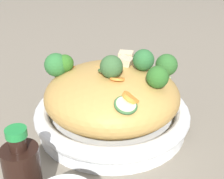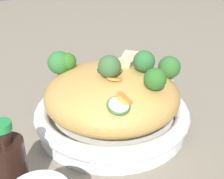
% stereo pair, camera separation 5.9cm
% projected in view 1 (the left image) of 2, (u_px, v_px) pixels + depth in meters
% --- Properties ---
extents(ground_plane, '(3.00, 3.00, 0.00)m').
position_uv_depth(ground_plane, '(112.00, 126.00, 0.63)').
color(ground_plane, '#756C5D').
extents(serving_bowl, '(0.31, 0.31, 0.05)m').
position_uv_depth(serving_bowl, '(112.00, 115.00, 0.62)').
color(serving_bowl, white).
rests_on(serving_bowl, ground_plane).
extents(noodle_heap, '(0.27, 0.27, 0.12)m').
position_uv_depth(noodle_heap, '(112.00, 94.00, 0.60)').
color(noodle_heap, '#B78C46').
rests_on(noodle_heap, serving_bowl).
extents(broccoli_florets, '(0.22, 0.25, 0.08)m').
position_uv_depth(broccoli_florets, '(116.00, 66.00, 0.58)').
color(broccoli_florets, '#A4BB7C').
rests_on(broccoli_florets, serving_bowl).
extents(carrot_coins, '(0.11, 0.20, 0.03)m').
position_uv_depth(carrot_coins, '(111.00, 76.00, 0.56)').
color(carrot_coins, orange).
rests_on(carrot_coins, serving_bowl).
extents(zucchini_slices, '(0.15, 0.15, 0.04)m').
position_uv_depth(zucchini_slices, '(117.00, 75.00, 0.56)').
color(zucchini_slices, beige).
rests_on(zucchini_slices, serving_bowl).
extents(chicken_chunks, '(0.09, 0.08, 0.04)m').
position_uv_depth(chicken_chunks, '(125.00, 60.00, 0.64)').
color(chicken_chunks, '#CFB291').
rests_on(chicken_chunks, serving_bowl).
extents(soy_sauce_bottle, '(0.05, 0.05, 0.14)m').
position_uv_depth(soy_sauce_bottle, '(24.00, 179.00, 0.41)').
color(soy_sauce_bottle, black).
rests_on(soy_sauce_bottle, ground_plane).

